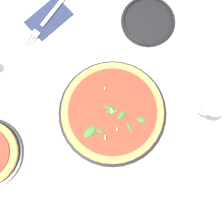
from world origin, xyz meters
name	(u,v)px	position (x,y,z in m)	size (l,w,h in m)	color
ground_plane	(116,117)	(0.00, 0.00, 0.00)	(6.00, 6.00, 0.00)	silver
pizza_arugula_main	(112,113)	(0.00, -0.02, 0.02)	(0.33, 0.33, 0.05)	black
wine_glass	(209,105)	(-0.18, 0.17, 0.12)	(0.08, 0.08, 0.18)	white
napkin	(49,18)	(-0.08, -0.39, 0.00)	(0.14, 0.10, 0.01)	navy
fork	(47,19)	(-0.07, -0.39, 0.01)	(0.22, 0.05, 0.00)	silver
side_plate_white	(148,21)	(-0.30, -0.15, 0.01)	(0.18, 0.18, 0.02)	black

